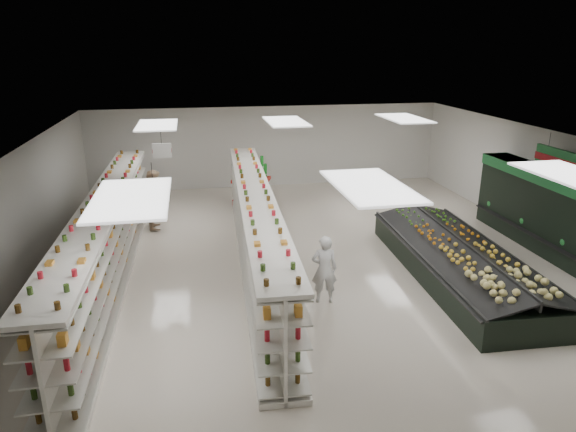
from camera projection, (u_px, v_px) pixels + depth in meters
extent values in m
plane|color=beige|center=(313.00, 262.00, 13.61)|extent=(16.00, 16.00, 0.00)
cube|color=white|center=(316.00, 143.00, 12.60)|extent=(14.00, 16.00, 0.02)
cube|color=silver|center=(268.00, 147.00, 20.56)|extent=(14.00, 0.02, 3.20)
cube|color=silver|center=(484.00, 416.00, 5.65)|extent=(14.00, 0.02, 3.20)
cube|color=silver|center=(21.00, 221.00, 11.87)|extent=(0.02, 16.00, 3.20)
cube|color=silver|center=(558.00, 191.00, 14.34)|extent=(0.02, 16.00, 3.20)
cube|color=black|center=(566.00, 247.00, 13.15)|extent=(0.55, 7.80, 0.15)
cube|color=beige|center=(575.00, 218.00, 12.91)|extent=(0.45, 7.70, 0.03)
cube|color=white|center=(153.00, 189.00, 10.20)|extent=(0.50, 0.06, 0.40)
cube|color=#A31218|center=(153.00, 189.00, 10.20)|extent=(0.52, 0.02, 0.12)
cylinder|color=black|center=(152.00, 175.00, 10.11)|extent=(0.01, 0.01, 0.50)
cube|color=white|center=(162.00, 151.00, 13.93)|extent=(0.50, 0.06, 0.40)
cube|color=#A31218|center=(162.00, 151.00, 13.93)|extent=(0.52, 0.02, 0.12)
cylinder|color=black|center=(161.00, 140.00, 13.84)|extent=(0.01, 0.01, 0.50)
cylinder|color=black|center=(549.00, 142.00, 13.47)|extent=(0.01, 0.01, 0.50)
cube|color=white|center=(112.00, 275.00, 12.73)|extent=(1.02, 11.66, 0.12)
cube|color=white|center=(108.00, 241.00, 12.44)|extent=(0.20, 11.65, 1.94)
cube|color=white|center=(103.00, 201.00, 12.12)|extent=(1.02, 11.66, 0.08)
cube|color=beige|center=(102.00, 271.00, 12.65)|extent=(0.57, 11.55, 0.03)
cube|color=beige|center=(100.00, 255.00, 12.52)|extent=(0.57, 11.55, 0.03)
cube|color=beige|center=(98.00, 239.00, 12.38)|extent=(0.57, 11.55, 0.03)
cube|color=beige|center=(96.00, 223.00, 12.25)|extent=(0.57, 11.55, 0.03)
cube|color=beige|center=(94.00, 206.00, 12.11)|extent=(0.57, 11.55, 0.03)
cube|color=beige|center=(121.00, 270.00, 12.73)|extent=(0.57, 11.55, 0.03)
cube|color=beige|center=(119.00, 254.00, 12.59)|extent=(0.57, 11.55, 0.03)
cube|color=beige|center=(117.00, 238.00, 12.46)|extent=(0.57, 11.55, 0.03)
cube|color=beige|center=(116.00, 222.00, 12.32)|extent=(0.57, 11.55, 0.03)
cube|color=beige|center=(114.00, 205.00, 12.19)|extent=(0.57, 11.55, 0.03)
cube|color=white|center=(257.00, 262.00, 13.50)|extent=(1.40, 11.48, 0.11)
cube|color=white|center=(256.00, 230.00, 13.21)|extent=(0.60, 11.44, 1.91)
cube|color=white|center=(255.00, 193.00, 12.90)|extent=(1.40, 11.48, 0.08)
cube|color=beige|center=(248.00, 258.00, 13.43)|extent=(0.96, 11.36, 0.03)
cube|color=beige|center=(248.00, 243.00, 13.30)|extent=(0.96, 11.36, 0.03)
cube|color=beige|center=(247.00, 228.00, 13.17)|extent=(0.96, 11.36, 0.03)
cube|color=beige|center=(247.00, 213.00, 13.03)|extent=(0.96, 11.36, 0.03)
cube|color=beige|center=(246.00, 197.00, 12.90)|extent=(0.96, 11.36, 0.03)
cube|color=beige|center=(265.00, 257.00, 13.49)|extent=(0.96, 11.36, 0.03)
cube|color=beige|center=(265.00, 243.00, 13.36)|extent=(0.96, 11.36, 0.03)
cube|color=beige|center=(264.00, 228.00, 13.23)|extent=(0.96, 11.36, 0.03)
cube|color=beige|center=(264.00, 212.00, 13.09)|extent=(0.96, 11.36, 0.03)
cube|color=beige|center=(264.00, 196.00, 12.96)|extent=(0.96, 11.36, 0.03)
cube|color=black|center=(459.00, 264.00, 12.69)|extent=(2.50, 6.60, 0.65)
cube|color=#262626|center=(419.00, 254.00, 12.44)|extent=(0.32, 6.51, 0.06)
cube|color=#262626|center=(502.00, 249.00, 12.73)|extent=(0.32, 6.51, 0.06)
cube|color=black|center=(439.00, 249.00, 12.47)|extent=(1.46, 6.46, 0.33)
cube|color=black|center=(483.00, 246.00, 12.64)|extent=(1.46, 6.46, 0.33)
cube|color=#262626|center=(461.00, 244.00, 12.53)|extent=(0.31, 6.42, 0.23)
cube|color=#A31218|center=(252.00, 200.00, 18.66)|extent=(1.44, 1.19, 0.21)
cube|color=red|center=(251.00, 180.00, 18.41)|extent=(1.51, 1.25, 0.10)
imported|color=white|center=(324.00, 269.00, 11.29)|extent=(0.62, 0.45, 1.57)
imported|color=tan|center=(156.00, 199.00, 15.91)|extent=(0.56, 0.90, 1.86)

